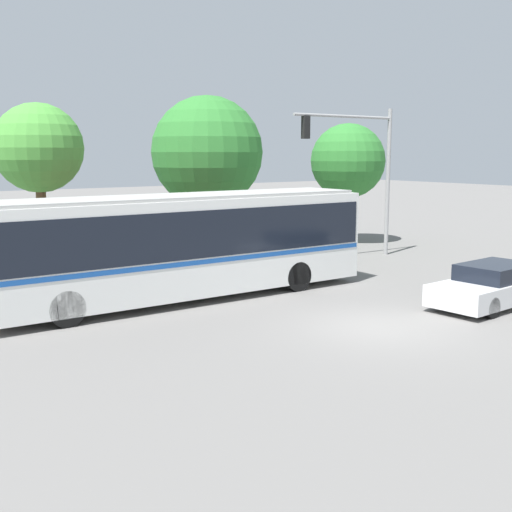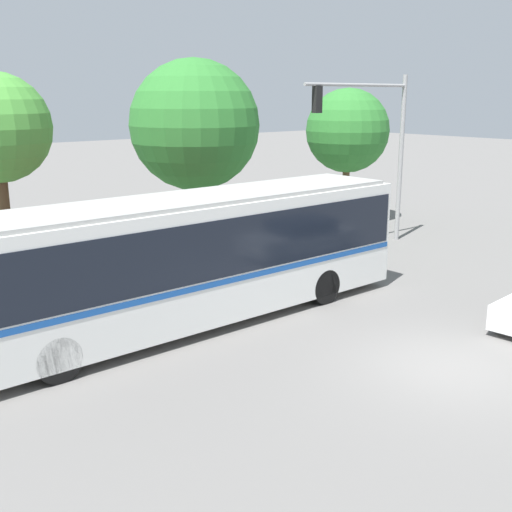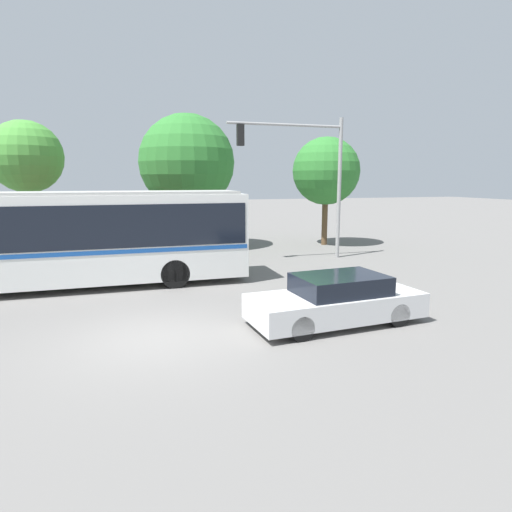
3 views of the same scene
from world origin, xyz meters
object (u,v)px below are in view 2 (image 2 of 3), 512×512
(street_tree_centre, at_px, (195,125))
(street_tree_right, at_px, (348,131))
(city_bus, at_px, (195,252))
(traffic_light_pole, at_px, (379,134))

(street_tree_centre, relative_size, street_tree_right, 1.18)
(city_bus, distance_m, traffic_light_pole, 10.99)
(city_bus, height_order, street_tree_centre, street_tree_centre)
(city_bus, bearing_deg, traffic_light_pole, -165.55)
(traffic_light_pole, xyz_separation_m, street_tree_centre, (-4.97, 5.01, 0.32))
(street_tree_centre, bearing_deg, traffic_light_pole, -45.23)
(street_tree_right, bearing_deg, traffic_light_pole, -124.15)
(city_bus, height_order, street_tree_right, street_tree_right)
(street_tree_centre, height_order, street_tree_right, street_tree_centre)
(city_bus, relative_size, street_tree_centre, 1.75)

